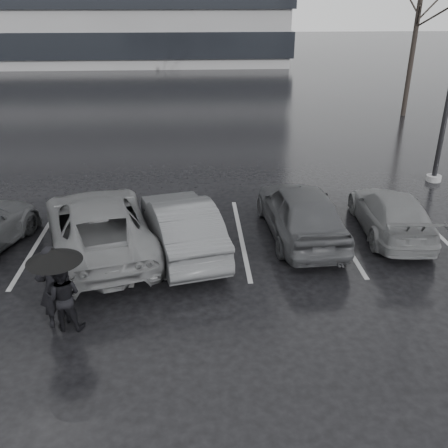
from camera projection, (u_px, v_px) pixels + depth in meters
name	position (u px, v px, depth m)	size (l,w,h in m)	color
ground	(225.00, 284.00, 11.71)	(160.00, 160.00, 0.00)	black
car_main	(301.00, 211.00, 13.72)	(1.80, 4.48, 1.53)	black
car_west_a	(181.00, 225.00, 12.99)	(1.53, 4.39, 1.45)	#2F2F32
car_west_b	(98.00, 225.00, 12.92)	(2.49, 5.40, 1.50)	#49494B
car_east	(391.00, 213.00, 14.01)	(1.69, 4.16, 1.21)	#49494B
pedestrian_left	(53.00, 287.00, 9.94)	(0.66, 0.43, 1.80)	black
pedestrian_right	(64.00, 297.00, 9.92)	(0.72, 0.56, 1.47)	black
umbrella	(53.00, 255.00, 9.55)	(1.08, 1.08, 1.83)	black
stall_stripes	(191.00, 238.00, 13.93)	(19.72, 5.00, 0.00)	#959597
tree_north	(415.00, 34.00, 25.90)	(0.26, 0.26, 8.50)	black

